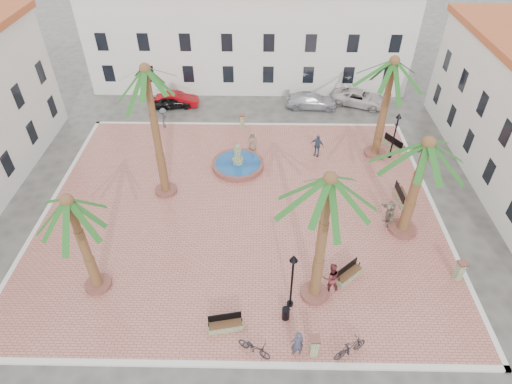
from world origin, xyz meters
TOP-DOWN VIEW (x-y plane):
  - ground at (0.00, 0.00)m, footprint 120.00×120.00m
  - plaza at (0.00, 0.00)m, footprint 26.00×22.00m
  - kerb_n at (0.00, 11.00)m, footprint 26.30×0.30m
  - kerb_s at (0.00, -11.00)m, footprint 26.30×0.30m
  - kerb_e at (13.00, 0.00)m, footprint 0.30×22.30m
  - kerb_w at (-13.00, 0.00)m, footprint 0.30×22.30m
  - building_north at (-0.00, 19.99)m, footprint 30.40×7.40m
  - fountain at (-0.44, 4.72)m, footprint 3.88×3.88m
  - palm_nw at (-5.35, 1.71)m, footprint 4.97×4.97m
  - palm_sw at (-7.65, -6.52)m, footprint 4.74×4.74m
  - palm_s at (4.28, -6.93)m, footprint 4.88×4.88m
  - palm_e at (10.29, -1.90)m, footprint 5.67×5.67m
  - palm_ne at (10.22, 6.56)m, footprint 5.39×5.39m
  - bench_s at (-0.39, -9.10)m, footprint 1.86×0.87m
  - bench_se at (6.29, -5.77)m, footprint 1.72×1.59m
  - bench_e at (10.91, 1.00)m, footprint 0.72×2.02m
  - bench_ne at (11.92, 7.42)m, footprint 1.58×2.04m
  - lamppost_s at (2.94, -7.61)m, footprint 0.42×0.42m
  - lamppost_e at (11.29, 6.21)m, footprint 0.42×0.42m
  - bollard_se at (3.93, -10.40)m, footprint 0.49×0.49m
  - bollard_n at (-0.33, 10.40)m, footprint 0.44×0.44m
  - bollard_e at (12.40, -5.69)m, footprint 0.57×0.57m
  - litter_bin at (2.66, -8.44)m, footprint 0.40×0.40m
  - cyclist_a at (3.12, -10.40)m, footprint 0.71×0.54m
  - bicycle_a at (1.09, -10.40)m, footprint 1.83×1.37m
  - cyclist_b at (5.15, -6.51)m, footprint 1.04×0.87m
  - bicycle_b at (5.64, -10.40)m, footprint 1.86×1.34m
  - pedestrian_fountain_a at (0.60, 7.01)m, footprint 0.81×0.54m
  - pedestrian_fountain_b at (5.60, 6.35)m, footprint 1.15×0.89m
  - pedestrian_north at (-7.00, 10.40)m, footprint 0.75×1.18m
  - pedestrian_east at (9.44, -1.30)m, footprint 0.75×1.75m
  - car_black at (-6.91, 14.15)m, footprint 3.80×1.94m
  - car_red at (-6.56, 14.39)m, footprint 3.97×1.45m
  - car_silver at (5.86, 14.33)m, footprint 4.83×2.17m
  - car_white at (10.40, 14.92)m, footprint 5.44×3.85m

SIDE VIEW (x-z plane):
  - ground at x=0.00m, z-range 0.00..0.00m
  - plaza at x=0.00m, z-range 0.00..0.15m
  - kerb_n at x=0.00m, z-range 0.00..0.16m
  - kerb_s at x=0.00m, z-range 0.00..0.16m
  - kerb_e at x=13.00m, z-range 0.00..0.16m
  - kerb_w at x=-13.00m, z-range 0.00..0.16m
  - bench_s at x=-0.39m, z-range -0.06..0.89m
  - bench_se at x=6.29m, z-range -0.06..0.89m
  - fountain at x=-0.44m, z-range -0.58..1.43m
  - bench_e at x=10.91m, z-range -0.08..0.97m
  - bench_ne at x=11.92m, z-range -0.08..0.98m
  - litter_bin at x=2.66m, z-range 0.15..0.93m
  - bicycle_a at x=1.09m, z-range 0.15..1.07m
  - car_black at x=-6.91m, z-range 0.00..1.24m
  - car_red at x=-6.56m, z-range 0.00..1.30m
  - car_silver at x=5.86m, z-range 0.00..1.37m
  - car_white at x=10.40m, z-range 0.00..1.38m
  - bicycle_b at x=5.64m, z-range 0.15..1.25m
  - bollard_n at x=-0.33m, z-range 0.17..1.41m
  - bollard_se at x=3.93m, z-range 0.17..1.48m
  - bollard_e at x=12.40m, z-range 0.17..1.50m
  - pedestrian_fountain_a at x=0.60m, z-range 0.15..1.79m
  - cyclist_a at x=3.12m, z-range 0.15..1.89m
  - pedestrian_north at x=-7.00m, z-range 0.15..1.90m
  - pedestrian_fountain_b at x=5.60m, z-range 0.15..1.97m
  - pedestrian_east at x=9.44m, z-range 0.15..1.98m
  - cyclist_b at x=5.15m, z-range 0.15..2.08m
  - lamppost_e at x=11.29m, z-range 0.83..4.66m
  - lamppost_s at x=2.94m, z-range 0.84..4.74m
  - building_north at x=0.00m, z-range 0.02..9.52m
  - palm_sw at x=-7.65m, z-range 2.36..8.94m
  - palm_e at x=10.29m, z-range 2.37..9.36m
  - palm_ne at x=10.22m, z-range 2.88..10.86m
  - palm_s at x=4.28m, z-range 3.14..11.49m
  - palm_nw at x=-5.35m, z-range 3.60..13.00m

